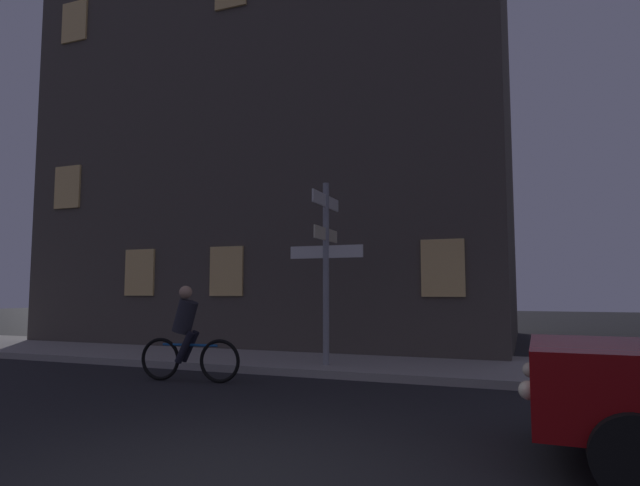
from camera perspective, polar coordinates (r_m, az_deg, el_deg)
sidewalk_kerb at (r=10.87m, az=9.17°, el=-12.74°), size 40.00×3.36×0.14m
signpost at (r=10.22m, az=0.64°, el=-1.43°), size 1.47×1.40×3.46m
cyclist at (r=9.48m, az=-13.96°, el=-9.67°), size 1.81×0.37×1.61m
building_left_block at (r=18.90m, az=-1.78°, el=17.47°), size 12.93×9.59×17.57m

